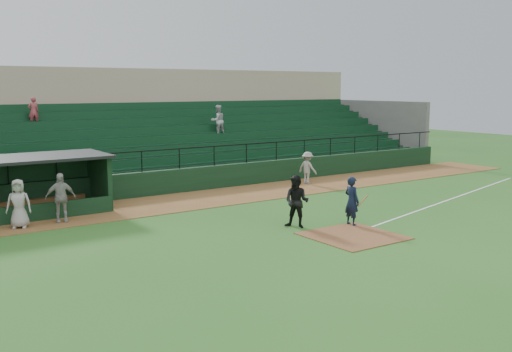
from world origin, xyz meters
TOP-DOWN VIEW (x-y plane):
  - ground at (0.00, 0.00)m, footprint 90.00×90.00m
  - warning_track at (0.00, 8.00)m, footprint 40.00×4.00m
  - home_plate_dirt at (0.00, -1.00)m, footprint 3.00×3.00m
  - foul_line at (8.00, 1.20)m, footprint 17.49×4.44m
  - stadium_structure at (-0.00, 16.46)m, footprint 38.00×13.08m
  - batter_at_plate at (1.12, 0.25)m, footprint 1.02×0.71m
  - umpire at (-0.82, 1.17)m, footprint 1.14×1.21m
  - runner at (5.86, 8.53)m, footprint 0.88×1.24m
  - dugout_player_a at (-7.81, 7.03)m, footprint 1.20×0.69m
  - dugout_player_b at (-9.37, 6.93)m, footprint 1.05×0.89m

SIDE VIEW (x-z plane):
  - ground at x=0.00m, z-range 0.00..0.00m
  - foul_line at x=8.00m, z-range 0.00..0.01m
  - warning_track at x=0.00m, z-range 0.00..0.03m
  - home_plate_dirt at x=0.00m, z-range 0.00..0.03m
  - runner at x=5.86m, z-range 0.03..1.76m
  - batter_at_plate at x=1.12m, z-range 0.00..1.88m
  - dugout_player_b at x=-9.37m, z-range 0.03..1.86m
  - umpire at x=-0.82m, z-range 0.00..1.97m
  - dugout_player_a at x=-7.81m, z-range 0.03..1.95m
  - stadium_structure at x=0.00m, z-range -0.90..5.50m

